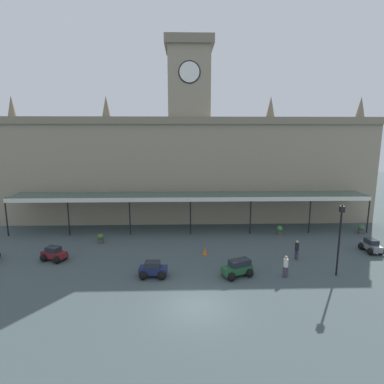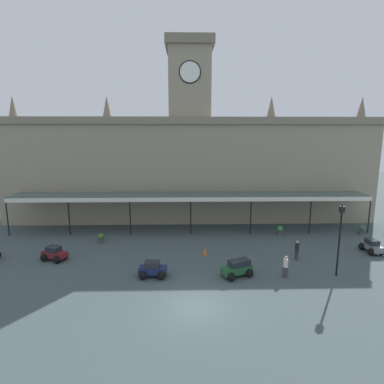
{
  "view_description": "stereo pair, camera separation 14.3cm",
  "coord_description": "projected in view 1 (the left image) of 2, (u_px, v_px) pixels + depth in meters",
  "views": [
    {
      "loc": [
        -0.73,
        -17.03,
        10.23
      ],
      "look_at": [
        0.0,
        8.5,
        5.57
      ],
      "focal_mm": 28.58,
      "sensor_mm": 36.0,
      "label": 1
    },
    {
      "loc": [
        -0.59,
        -17.04,
        10.23
      ],
      "look_at": [
        0.0,
        8.5,
        5.57
      ],
      "focal_mm": 28.58,
      "sensor_mm": 36.0,
      "label": 2
    }
  ],
  "objects": [
    {
      "name": "pedestrian_beside_cars",
      "position": [
        297.0,
        249.0,
        25.61
      ],
      "size": [
        0.34,
        0.37,
        1.67
      ],
      "color": "#3F384C",
      "rests_on": "ground"
    },
    {
      "name": "traffic_cone",
      "position": [
        205.0,
        251.0,
        26.78
      ],
      "size": [
        0.4,
        0.4,
        0.71
      ],
      "primitive_type": "cone",
      "color": "orange",
      "rests_on": "ground"
    },
    {
      "name": "pedestrian_near_entrance",
      "position": [
        286.0,
        266.0,
        22.35
      ],
      "size": [
        0.38,
        0.34,
        1.67
      ],
      "color": "#3F384C",
      "rests_on": "ground"
    },
    {
      "name": "car_grey_sedan",
      "position": [
        371.0,
        247.0,
        27.33
      ],
      "size": [
        1.56,
        2.08,
        1.19
      ],
      "color": "slate",
      "rests_on": "ground"
    },
    {
      "name": "entrance_canopy",
      "position": [
        190.0,
        196.0,
        32.96
      ],
      "size": [
        38.21,
        3.26,
        4.06
      ],
      "color": "#38564C",
      "rests_on": "ground"
    },
    {
      "name": "planter_near_kerb",
      "position": [
        361.0,
        229.0,
        32.6
      ],
      "size": [
        0.6,
        0.6,
        0.96
      ],
      "color": "#47423D",
      "rests_on": "ground"
    },
    {
      "name": "planter_forecourt_centre",
      "position": [
        101.0,
        238.0,
        29.63
      ],
      "size": [
        0.6,
        0.6,
        0.96
      ],
      "color": "#47423D",
      "rests_on": "ground"
    },
    {
      "name": "car_navy_sedan",
      "position": [
        153.0,
        270.0,
        22.5
      ],
      "size": [
        2.09,
        1.58,
        1.19
      ],
      "color": "#19214C",
      "rests_on": "ground"
    },
    {
      "name": "ground_plane",
      "position": [
        196.0,
        307.0,
        18.61
      ],
      "size": [
        140.0,
        140.0,
        0.0
      ],
      "primitive_type": "plane",
      "color": "#3E4C4D"
    },
    {
      "name": "planter_by_canopy",
      "position": [
        279.0,
        230.0,
        32.16
      ],
      "size": [
        0.6,
        0.6,
        0.96
      ],
      "color": "#47423D",
      "rests_on": "ground"
    },
    {
      "name": "car_maroon_sedan",
      "position": [
        54.0,
        255.0,
        25.49
      ],
      "size": [
        2.23,
        1.94,
        1.19
      ],
      "color": "maroon",
      "rests_on": "ground"
    },
    {
      "name": "station_building",
      "position": [
        189.0,
        164.0,
        37.83
      ],
      "size": [
        43.91,
        6.52,
        21.16
      ],
      "color": "gray",
      "rests_on": "ground"
    },
    {
      "name": "victorian_lamppost",
      "position": [
        340.0,
        232.0,
        22.23
      ],
      "size": [
        0.3,
        0.3,
        5.43
      ],
      "color": "black",
      "rests_on": "ground"
    },
    {
      "name": "car_green_estate",
      "position": [
        238.0,
        269.0,
        22.59
      ],
      "size": [
        2.42,
        2.07,
        1.27
      ],
      "color": "#1E512D",
      "rests_on": "ground"
    }
  ]
}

